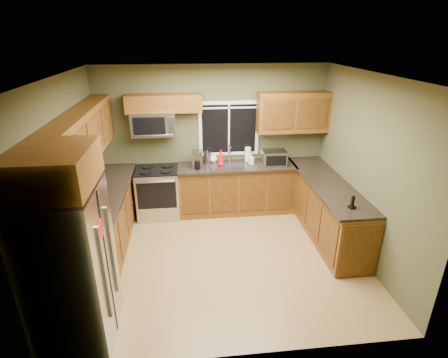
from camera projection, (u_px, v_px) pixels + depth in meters
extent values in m
plane|color=olive|center=(223.00, 256.00, 5.40)|extent=(4.20, 4.20, 0.00)
plane|color=white|center=(223.00, 76.00, 4.35)|extent=(4.20, 4.20, 0.00)
plane|color=#4D4D2E|center=(213.00, 139.00, 6.52)|extent=(4.20, 0.00, 4.20)
plane|color=#4D4D2E|center=(244.00, 249.00, 3.22)|extent=(4.20, 0.00, 4.20)
plane|color=#4D4D2E|center=(67.00, 182.00, 4.66)|extent=(0.00, 3.60, 3.60)
plane|color=#4D4D2E|center=(366.00, 170.00, 5.09)|extent=(0.00, 3.60, 3.60)
cube|color=white|center=(229.00, 129.00, 6.46)|extent=(1.12, 0.03, 1.02)
cube|color=black|center=(229.00, 129.00, 6.45)|extent=(1.00, 0.01, 0.90)
cube|color=white|center=(229.00, 129.00, 6.45)|extent=(0.03, 0.01, 0.90)
cube|color=white|center=(229.00, 108.00, 6.30)|extent=(1.00, 0.01, 0.03)
cube|color=brown|center=(106.00, 222.00, 5.47)|extent=(0.60, 2.65, 0.90)
cube|color=black|center=(104.00, 195.00, 5.29)|extent=(0.65, 2.65, 0.04)
cube|color=brown|center=(236.00, 189.00, 6.64)|extent=(2.17, 0.60, 0.90)
cube|color=black|center=(237.00, 166.00, 6.43)|extent=(2.17, 0.65, 0.04)
cube|color=brown|center=(325.00, 208.00, 5.91)|extent=(0.60, 2.50, 0.90)
cube|color=#532F0F|center=(360.00, 251.00, 4.75)|extent=(0.56, 0.02, 0.82)
cube|color=black|center=(327.00, 183.00, 5.72)|extent=(0.65, 2.50, 0.04)
cube|color=brown|center=(83.00, 135.00, 4.91)|extent=(0.33, 2.65, 0.72)
cube|color=brown|center=(164.00, 103.00, 6.00)|extent=(1.30, 0.33, 0.30)
cube|color=brown|center=(293.00, 112.00, 6.32)|extent=(1.30, 0.33, 0.72)
cube|color=brown|center=(52.00, 168.00, 3.24)|extent=(0.72, 0.90, 0.38)
cube|color=#B7B7BC|center=(73.00, 268.00, 3.68)|extent=(0.72, 0.90, 1.80)
cube|color=slate|center=(104.00, 274.00, 3.52)|extent=(0.03, 0.04, 1.10)
cube|color=slate|center=(112.00, 251.00, 3.88)|extent=(0.03, 0.04, 1.10)
cube|color=black|center=(108.00, 266.00, 3.72)|extent=(0.01, 0.02, 1.78)
cube|color=red|center=(100.00, 230.00, 3.43)|extent=(0.01, 0.14, 0.20)
cube|color=#B7B7BC|center=(158.00, 193.00, 6.47)|extent=(0.76, 0.65, 0.90)
cube|color=black|center=(157.00, 170.00, 6.29)|extent=(0.76, 0.64, 0.03)
cube|color=black|center=(157.00, 196.00, 6.13)|extent=(0.68, 0.02, 0.50)
cylinder|color=slate|center=(156.00, 182.00, 6.00)|extent=(0.64, 0.04, 0.04)
cylinder|color=black|center=(146.00, 172.00, 6.13)|extent=(0.20, 0.20, 0.01)
cylinder|color=black|center=(166.00, 171.00, 6.17)|extent=(0.20, 0.20, 0.01)
cylinder|color=black|center=(147.00, 166.00, 6.39)|extent=(0.20, 0.20, 0.01)
cylinder|color=black|center=(167.00, 166.00, 6.43)|extent=(0.20, 0.20, 0.01)
cube|color=#B7B7BC|center=(154.00, 123.00, 6.09)|extent=(0.76, 0.38, 0.42)
cube|color=black|center=(149.00, 126.00, 5.91)|extent=(0.54, 0.01, 0.30)
cube|color=slate|center=(171.00, 126.00, 5.95)|extent=(0.10, 0.01, 0.30)
cylinder|color=slate|center=(153.00, 135.00, 5.96)|extent=(0.66, 0.02, 0.02)
cube|color=slate|center=(231.00, 166.00, 6.42)|extent=(0.60, 0.42, 0.02)
cylinder|color=#B7B7BC|center=(229.00, 153.00, 6.54)|extent=(0.03, 0.03, 0.34)
cylinder|color=#B7B7BC|center=(230.00, 146.00, 6.40)|extent=(0.03, 0.18, 0.03)
cube|color=#B7B7BC|center=(274.00, 158.00, 6.39)|extent=(0.44, 0.34, 0.27)
cube|color=black|center=(276.00, 161.00, 6.24)|extent=(0.37, 0.03, 0.18)
cube|color=slate|center=(197.00, 159.00, 6.26)|extent=(0.19, 0.23, 0.31)
cylinder|color=black|center=(197.00, 165.00, 6.21)|extent=(0.12, 0.12, 0.17)
cylinder|color=#B7B7BC|center=(207.00, 158.00, 6.49)|extent=(0.17, 0.17, 0.21)
cone|color=black|center=(207.00, 151.00, 6.44)|extent=(0.12, 0.12, 0.06)
cylinder|color=white|center=(248.00, 154.00, 6.59)|extent=(0.13, 0.13, 0.27)
cylinder|color=slate|center=(248.00, 147.00, 6.53)|extent=(0.02, 0.02, 0.04)
imported|color=red|center=(221.00, 158.00, 6.38)|extent=(0.13, 0.13, 0.28)
imported|color=white|center=(251.00, 159.00, 6.45)|extent=(0.10, 0.10, 0.20)
imported|color=white|center=(213.00, 157.00, 6.55)|extent=(0.16, 0.16, 0.18)
cube|color=black|center=(352.00, 207.00, 4.85)|extent=(0.10, 0.10, 0.04)
cube|color=black|center=(353.00, 201.00, 4.82)|extent=(0.05, 0.04, 0.15)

